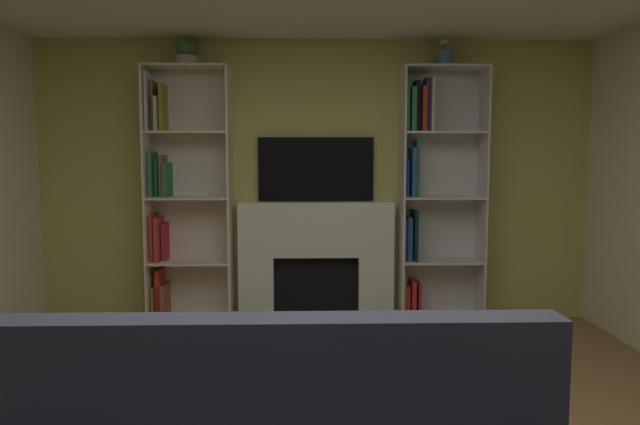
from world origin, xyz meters
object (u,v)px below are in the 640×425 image
object	(u,v)px
fireplace	(316,260)
bookshelf_right	(430,193)
bookshelf_left	(180,200)
vase_with_flowers	(444,56)
potted_plant	(186,52)
tv	(316,169)

from	to	relation	value
fireplace	bookshelf_right	world-z (taller)	bookshelf_right
bookshelf_left	vase_with_flowers	bearing A→B (deg)	-0.85
potted_plant	fireplace	bearing A→B (deg)	2.62
bookshelf_left	vase_with_flowers	distance (m)	2.61
vase_with_flowers	potted_plant	bearing A→B (deg)	-179.95
potted_plant	bookshelf_right	bearing A→B (deg)	0.96
bookshelf_right	vase_with_flowers	xyz separation A→B (m)	(0.09, -0.03, 1.18)
tv	potted_plant	distance (m)	1.49
tv	vase_with_flowers	bearing A→B (deg)	-6.10
tv	vase_with_flowers	size ratio (longest dim) A/B	4.35
fireplace	bookshelf_left	world-z (taller)	bookshelf_left
potted_plant	bookshelf_left	bearing A→B (deg)	158.07
fireplace	bookshelf_right	bearing A→B (deg)	-0.86
fireplace	tv	xyz separation A→B (m)	(0.00, 0.07, 0.81)
vase_with_flowers	fireplace	bearing A→B (deg)	177.48
vase_with_flowers	tv	bearing A→B (deg)	173.90
tv	bookshelf_right	xyz separation A→B (m)	(1.01, -0.08, -0.21)
fireplace	potted_plant	distance (m)	2.12
tv	potted_plant	xyz separation A→B (m)	(-1.10, -0.12, 0.99)
vase_with_flowers	bookshelf_right	bearing A→B (deg)	160.10
bookshelf_left	potted_plant	distance (m)	1.27
bookshelf_left	tv	bearing A→B (deg)	4.01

